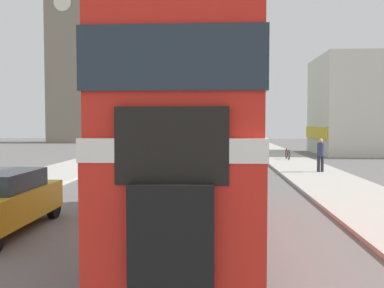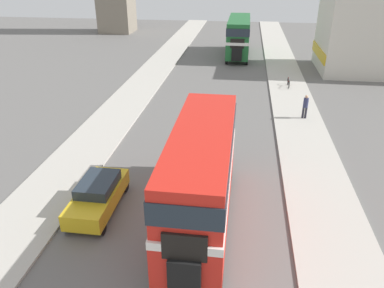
{
  "view_description": "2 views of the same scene",
  "coord_description": "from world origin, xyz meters",
  "px_view_note": "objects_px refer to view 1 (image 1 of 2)",
  "views": [
    {
      "loc": [
        1.65,
        -11.08,
        2.75
      ],
      "look_at": [
        1.08,
        -0.99,
        2.23
      ],
      "focal_mm": 40.0,
      "sensor_mm": 36.0,
      "label": 1
    },
    {
      "loc": [
        2.58,
        -14.58,
        10.57
      ],
      "look_at": [
        0.0,
        3.8,
        1.41
      ],
      "focal_mm": 35.0,
      "sensor_mm": 36.0,
      "label": 2
    }
  ],
  "objects_px": {
    "bus_distant": "(217,124)",
    "pedestrian_walking": "(321,153)",
    "church_tower": "(69,25)",
    "double_decker_bus": "(192,128)",
    "bicycle_on_pavement": "(288,154)"
  },
  "relations": [
    {
      "from": "pedestrian_walking",
      "to": "bicycle_on_pavement",
      "type": "distance_m",
      "value": 7.67
    },
    {
      "from": "bus_distant",
      "to": "pedestrian_walking",
      "type": "bearing_deg",
      "value": -74.68
    },
    {
      "from": "church_tower",
      "to": "bus_distant",
      "type": "bearing_deg",
      "value": -35.63
    },
    {
      "from": "double_decker_bus",
      "to": "bicycle_on_pavement",
      "type": "bearing_deg",
      "value": 74.61
    },
    {
      "from": "bus_distant",
      "to": "pedestrian_walking",
      "type": "distance_m",
      "value": 20.67
    },
    {
      "from": "pedestrian_walking",
      "to": "bus_distant",
      "type": "bearing_deg",
      "value": 105.32
    },
    {
      "from": "bus_distant",
      "to": "church_tower",
      "type": "xyz_separation_m",
      "value": [
        -19.76,
        14.16,
        13.22
      ]
    },
    {
      "from": "pedestrian_walking",
      "to": "church_tower",
      "type": "height_order",
      "value": "church_tower"
    },
    {
      "from": "bus_distant",
      "to": "church_tower",
      "type": "height_order",
      "value": "church_tower"
    },
    {
      "from": "pedestrian_walking",
      "to": "bicycle_on_pavement",
      "type": "height_order",
      "value": "pedestrian_walking"
    },
    {
      "from": "bus_distant",
      "to": "pedestrian_walking",
      "type": "xyz_separation_m",
      "value": [
        5.45,
        -19.88,
        -1.49
      ]
    },
    {
      "from": "pedestrian_walking",
      "to": "church_tower",
      "type": "bearing_deg",
      "value": 126.52
    },
    {
      "from": "double_decker_bus",
      "to": "bus_distant",
      "type": "relative_size",
      "value": 0.92
    },
    {
      "from": "double_decker_bus",
      "to": "pedestrian_walking",
      "type": "height_order",
      "value": "double_decker_bus"
    },
    {
      "from": "bus_distant",
      "to": "church_tower",
      "type": "bearing_deg",
      "value": 144.37
    }
  ]
}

